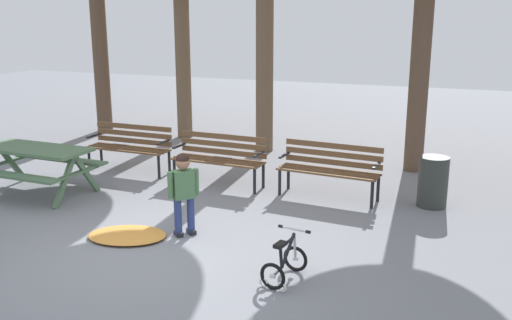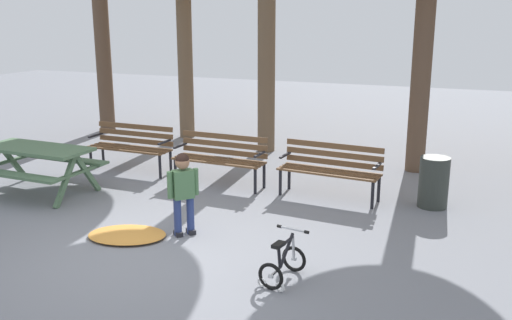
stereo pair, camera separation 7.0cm
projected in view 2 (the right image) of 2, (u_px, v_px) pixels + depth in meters
The scene contains 9 objects.
ground at pixel (146, 255), 6.88m from camera, with size 36.00×36.00×0.00m, color slate.
picnic_table at pixel (37, 158), 9.13m from camera, with size 1.84×1.40×0.79m.
park_bench_far_left at pixel (132, 144), 10.48m from camera, with size 1.61×0.48×0.85m.
park_bench_left at pixel (221, 155), 9.62m from camera, with size 1.62×0.52×0.85m.
park_bench_right at pixel (331, 166), 8.94m from camera, with size 1.63×0.58×0.85m.
child_standing at pixel (183, 187), 7.36m from camera, with size 0.31×0.33×1.11m.
kids_bicycle at pixel (283, 263), 6.19m from camera, with size 0.44×0.60×0.54m.
leaf_pile at pixel (127, 235), 7.43m from camera, with size 1.02×0.72×0.07m, color #C68438.
trash_bin at pixel (434, 182), 8.52m from camera, with size 0.44×0.44×0.77m, color #2D332D.
Camera 2 is at (3.61, -5.42, 2.83)m, focal length 40.03 mm.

